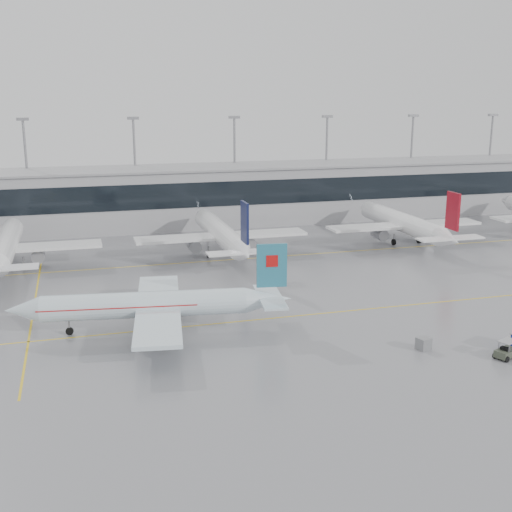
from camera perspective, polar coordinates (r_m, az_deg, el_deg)
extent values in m
plane|color=gray|center=(80.28, 2.36, -5.46)|extent=(320.00, 320.00, 0.00)
cube|color=gold|center=(80.28, 2.36, -5.46)|extent=(120.00, 0.25, 0.01)
cube|color=gold|center=(107.95, -2.62, -0.35)|extent=(120.00, 0.25, 0.01)
cube|color=gold|center=(91.05, -19.07, -3.87)|extent=(0.25, 60.00, 0.01)
cube|color=#9A9A9E|center=(137.52, -5.75, 5.26)|extent=(180.00, 15.00, 12.00)
cube|color=black|center=(129.95, -5.16, 5.43)|extent=(180.00, 0.20, 5.00)
cube|color=gray|center=(136.72, -5.81, 7.82)|extent=(182.00, 16.00, 0.40)
cylinder|color=gray|center=(141.00, -19.66, 6.78)|extent=(0.50, 0.50, 22.00)
cube|color=gray|center=(140.19, -20.04, 11.36)|extent=(2.40, 1.00, 0.60)
cylinder|color=gray|center=(141.30, -10.67, 7.36)|extent=(0.50, 0.50, 22.00)
cube|color=gray|center=(140.49, -10.88, 11.94)|extent=(2.40, 1.00, 0.60)
cylinder|color=gray|center=(144.97, -1.91, 7.76)|extent=(0.50, 0.50, 22.00)
cube|color=gray|center=(144.19, -1.95, 12.23)|extent=(2.40, 1.00, 0.60)
cylinder|color=gray|center=(151.78, 6.25, 7.96)|extent=(0.50, 0.50, 22.00)
cube|color=gray|center=(151.03, 6.37, 12.23)|extent=(2.40, 1.00, 0.60)
cylinder|color=gray|center=(161.33, 13.59, 8.01)|extent=(0.50, 0.50, 22.00)
cube|color=gray|center=(160.62, 13.82, 12.02)|extent=(2.40, 1.00, 0.60)
cylinder|color=gray|center=(173.15, 20.01, 7.95)|extent=(0.50, 0.50, 22.00)
cube|color=gray|center=(172.50, 20.33, 11.68)|extent=(2.40, 1.00, 0.60)
cylinder|color=silver|center=(75.69, -9.84, -4.29)|extent=(23.60, 6.23, 3.07)
cone|color=silver|center=(77.42, -20.05, -4.54)|extent=(4.38, 3.59, 3.07)
cone|color=silver|center=(76.54, 1.10, -3.87)|extent=(5.97, 3.80, 3.07)
cube|color=silver|center=(75.78, -8.69, -4.54)|extent=(8.41, 25.80, 0.45)
cube|color=silver|center=(76.48, 1.24, -3.65)|extent=(4.10, 10.04, 0.25)
cube|color=#266F86|center=(75.43, 1.41, -0.85)|extent=(3.61, 0.84, 5.24)
cylinder|color=gray|center=(71.76, -9.07, -6.90)|extent=(3.85, 2.57, 2.10)
cylinder|color=gray|center=(80.81, -8.98, -4.48)|extent=(3.85, 2.57, 2.10)
cylinder|color=gray|center=(77.20, -16.27, -5.99)|extent=(0.20, 0.20, 1.27)
cylinder|color=black|center=(77.41, -16.24, -6.43)|extent=(0.93, 0.42, 0.90)
cylinder|color=gray|center=(73.86, -7.87, -6.37)|extent=(0.24, 0.24, 1.27)
cylinder|color=black|center=(74.08, -7.86, -6.83)|extent=(1.15, 0.60, 1.10)
cylinder|color=gray|center=(78.76, -7.90, -5.07)|extent=(0.24, 0.24, 1.27)
cylinder|color=black|center=(78.97, -7.89, -5.50)|extent=(1.15, 0.60, 1.10)
cube|color=#B70F0F|center=(75.28, 1.41, -0.42)|extent=(1.45, 0.64, 1.40)
cube|color=#B70F0F|center=(75.80, -12.12, -4.21)|extent=(18.25, 5.53, 0.12)
cylinder|color=white|center=(109.82, -21.35, 0.97)|extent=(3.59, 27.36, 3.59)
cone|color=white|center=(125.12, -20.74, 2.52)|extent=(3.59, 4.00, 3.59)
cube|color=white|center=(108.44, -21.39, 0.59)|extent=(29.64, 5.00, 0.45)
cylinder|color=gray|center=(108.88, -18.79, 0.05)|extent=(2.10, 3.60, 2.10)
cylinder|color=gray|center=(120.75, -20.81, 0.88)|extent=(0.20, 0.20, 1.56)
cylinder|color=black|center=(120.92, -20.78, 0.52)|extent=(0.30, 0.90, 0.90)
cylinder|color=gray|center=(107.71, -19.97, -0.50)|extent=(0.24, 0.24, 1.56)
cylinder|color=black|center=(107.89, -19.93, -0.90)|extent=(0.45, 1.10, 1.10)
cylinder|color=white|center=(111.84, -3.24, 2.14)|extent=(3.59, 27.36, 3.59)
cone|color=white|center=(126.91, -4.81, 3.54)|extent=(3.59, 4.00, 3.59)
cone|color=white|center=(96.23, -1.07, 0.21)|extent=(3.59, 5.60, 3.59)
cube|color=white|center=(110.50, -3.06, 1.79)|extent=(29.64, 5.00, 0.45)
cube|color=white|center=(95.97, -1.04, 0.36)|extent=(11.40, 2.80, 0.25)
cube|color=#10163D|center=(94.81, -1.02, 3.00)|extent=(0.35, 3.60, 6.12)
cylinder|color=gray|center=(110.37, -5.54, 0.93)|extent=(2.10, 3.60, 2.10)
cylinder|color=gray|center=(112.43, -0.72, 1.24)|extent=(2.10, 3.60, 2.10)
cylinder|color=gray|center=(122.59, -4.32, 1.95)|extent=(0.20, 0.20, 1.56)
cylinder|color=black|center=(122.76, -4.32, 1.59)|extent=(0.30, 0.90, 0.90)
cylinder|color=gray|center=(109.47, -4.26, 0.54)|extent=(0.24, 0.24, 1.56)
cylinder|color=black|center=(109.65, -4.25, 0.14)|extent=(0.45, 1.10, 1.10)
cylinder|color=gray|center=(110.60, -1.62, 0.71)|extent=(0.24, 0.24, 1.56)
cylinder|color=black|center=(110.78, -1.62, 0.32)|extent=(0.45, 1.10, 1.10)
cylinder|color=white|center=(124.13, 12.75, 3.00)|extent=(3.59, 27.36, 3.59)
cone|color=white|center=(137.86, 9.65, 4.22)|extent=(3.59, 4.00, 3.59)
cone|color=white|center=(110.27, 16.80, 1.39)|extent=(3.59, 5.60, 3.59)
cube|color=white|center=(122.92, 13.07, 2.69)|extent=(29.64, 5.00, 0.45)
cube|color=white|center=(110.04, 16.87, 1.52)|extent=(11.40, 2.80, 0.25)
cube|color=maroon|center=(109.03, 17.09, 3.83)|extent=(0.35, 3.60, 6.12)
cylinder|color=gray|center=(121.42, 10.93, 1.94)|extent=(2.10, 3.60, 2.10)
cylinder|color=gray|center=(126.00, 14.84, 2.16)|extent=(2.10, 3.60, 2.10)
cylinder|color=gray|center=(133.90, 10.52, 2.78)|extent=(0.20, 0.20, 1.56)
cylinder|color=black|center=(134.05, 10.50, 2.45)|extent=(0.30, 0.90, 0.90)
cylinder|color=gray|center=(121.24, 12.16, 1.58)|extent=(0.24, 0.24, 1.56)
cylinder|color=black|center=(121.41, 12.14, 1.23)|extent=(0.45, 1.10, 1.10)
cylinder|color=gray|center=(123.74, 14.29, 1.71)|extent=(0.24, 0.24, 1.56)
cylinder|color=black|center=(123.91, 14.27, 1.36)|extent=(0.45, 1.10, 1.10)
cone|color=white|center=(156.05, 21.38, 4.58)|extent=(3.59, 4.00, 3.59)
cube|color=#3B4234|center=(72.96, 21.34, -8.00)|extent=(2.92, 2.29, 0.75)
cube|color=gray|center=(72.70, 21.51, -7.04)|extent=(2.42, 2.08, 0.06)
cube|color=black|center=(72.53, 21.24, -7.72)|extent=(0.83, 1.00, 0.43)
cylinder|color=gray|center=(71.99, 21.58, -7.68)|extent=(0.09, 0.09, 0.97)
cylinder|color=gray|center=(72.52, 20.77, -7.45)|extent=(0.09, 0.09, 0.97)
cylinder|color=gray|center=(73.76, 21.37, -7.14)|extent=(0.09, 0.09, 0.97)
cylinder|color=black|center=(71.96, 21.41, -8.55)|extent=(0.68, 0.45, 0.64)
cylinder|color=black|center=(72.58, 20.45, -8.27)|extent=(0.68, 0.45, 0.64)
cylinder|color=black|center=(74.16, 21.23, -7.86)|extent=(0.68, 0.45, 0.64)
cylinder|color=black|center=(75.32, 21.66, -7.60)|extent=(0.58, 0.39, 0.55)
cube|color=gray|center=(72.48, 14.67, -7.55)|extent=(1.65, 1.58, 1.35)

